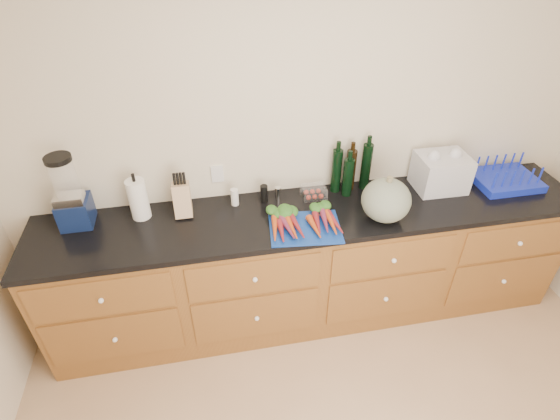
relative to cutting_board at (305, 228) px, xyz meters
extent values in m
cube|color=beige|center=(0.11, 0.48, 0.35)|extent=(4.10, 0.05, 2.60)
cube|color=brown|center=(0.11, 0.16, -0.50)|extent=(3.60, 0.60, 0.90)
cube|color=brown|center=(-1.24, -0.15, -0.23)|extent=(0.82, 0.01, 0.28)
sphere|color=white|center=(-1.24, -0.16, -0.23)|extent=(0.03, 0.03, 0.03)
cube|color=brown|center=(-1.24, -0.15, -0.59)|extent=(0.82, 0.01, 0.38)
sphere|color=white|center=(-1.24, -0.16, -0.59)|extent=(0.03, 0.03, 0.03)
cube|color=brown|center=(-0.34, -0.15, -0.23)|extent=(0.82, 0.01, 0.28)
sphere|color=white|center=(-0.34, -0.16, -0.23)|extent=(0.03, 0.03, 0.03)
cube|color=brown|center=(-0.34, -0.15, -0.59)|extent=(0.82, 0.01, 0.38)
sphere|color=white|center=(-0.34, -0.16, -0.59)|extent=(0.03, 0.03, 0.03)
cube|color=brown|center=(0.56, -0.15, -0.23)|extent=(0.82, 0.01, 0.28)
sphere|color=white|center=(0.56, -0.16, -0.23)|extent=(0.03, 0.03, 0.03)
cube|color=brown|center=(0.56, -0.15, -0.59)|extent=(0.82, 0.01, 0.38)
sphere|color=white|center=(0.56, -0.16, -0.59)|extent=(0.03, 0.03, 0.03)
cube|color=brown|center=(1.46, -0.15, -0.23)|extent=(0.82, 0.01, 0.28)
sphere|color=white|center=(1.46, -0.16, -0.23)|extent=(0.03, 0.03, 0.03)
cube|color=brown|center=(1.46, -0.15, -0.59)|extent=(0.82, 0.01, 0.38)
sphere|color=white|center=(1.46, -0.16, -0.59)|extent=(0.03, 0.03, 0.03)
cube|color=black|center=(0.11, 0.16, -0.03)|extent=(3.64, 0.62, 0.04)
cube|color=navy|center=(0.00, 0.00, 0.00)|extent=(0.47, 0.38, 0.01)
cone|color=#C34617|center=(-0.19, -0.02, 0.03)|extent=(0.05, 0.22, 0.05)
cone|color=maroon|center=(-0.15, -0.02, 0.03)|extent=(0.05, 0.22, 0.05)
cone|color=maroon|center=(-0.12, -0.02, 0.03)|extent=(0.05, 0.22, 0.05)
cone|color=#C34617|center=(-0.08, -0.02, 0.03)|extent=(0.05, 0.22, 0.05)
cone|color=maroon|center=(-0.05, -0.02, 0.03)|extent=(0.05, 0.22, 0.05)
ellipsoid|color=#224B19|center=(-0.12, 0.14, 0.04)|extent=(0.22, 0.13, 0.07)
cone|color=#C34617|center=(0.05, -0.02, 0.03)|extent=(0.05, 0.22, 0.05)
cone|color=maroon|center=(0.08, -0.02, 0.03)|extent=(0.05, 0.22, 0.05)
cone|color=maroon|center=(0.12, -0.02, 0.03)|extent=(0.05, 0.22, 0.05)
cone|color=#C34617|center=(0.15, -0.02, 0.03)|extent=(0.05, 0.22, 0.05)
cone|color=maroon|center=(0.19, -0.02, 0.03)|extent=(0.05, 0.22, 0.05)
ellipsoid|color=#224B19|center=(0.12, 0.14, 0.04)|extent=(0.22, 0.13, 0.07)
ellipsoid|color=#5C6857|center=(0.52, 0.01, 0.13)|extent=(0.31, 0.31, 0.28)
cube|color=#0E1B43|center=(-1.39, 0.32, 0.08)|extent=(0.19, 0.19, 0.18)
cube|color=silver|center=(-1.39, 0.29, 0.20)|extent=(0.17, 0.11, 0.06)
cylinder|color=white|center=(-1.39, 0.32, 0.32)|extent=(0.15, 0.15, 0.25)
cylinder|color=black|center=(-1.39, 0.32, 0.46)|extent=(0.15, 0.15, 0.03)
cylinder|color=white|center=(-1.00, 0.32, 0.13)|extent=(0.12, 0.12, 0.27)
cube|color=tan|center=(-0.73, 0.30, 0.10)|extent=(0.11, 0.11, 0.22)
cylinder|color=silver|center=(-0.40, 0.34, 0.05)|extent=(0.05, 0.05, 0.12)
cylinder|color=black|center=(-0.20, 0.34, 0.06)|extent=(0.05, 0.05, 0.12)
cylinder|color=silver|center=(-0.11, 0.34, 0.04)|extent=(0.04, 0.04, 0.10)
cube|color=white|center=(0.14, 0.33, 0.03)|extent=(0.16, 0.13, 0.08)
cylinder|color=black|center=(0.31, 0.38, 0.15)|extent=(0.07, 0.07, 0.31)
cylinder|color=black|center=(0.41, 0.39, 0.14)|extent=(0.07, 0.07, 0.29)
cylinder|color=black|center=(0.51, 0.38, 0.16)|extent=(0.07, 0.07, 0.34)
cylinder|color=black|center=(0.37, 0.32, 0.13)|extent=(0.07, 0.07, 0.27)
cube|color=#1527B9|center=(1.52, 0.24, 0.02)|extent=(0.43, 0.34, 0.05)
camera|label=1|loc=(-0.55, -2.05, 1.69)|focal=28.00mm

